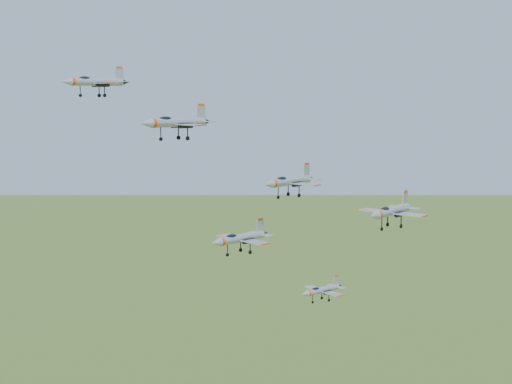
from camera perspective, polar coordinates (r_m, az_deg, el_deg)
jet_lead at (r=116.15m, az=-12.75°, el=8.60°), size 11.56×9.52×3.09m
jet_left_high at (r=110.75m, az=-6.41°, el=5.57°), size 13.33×11.00×3.56m
jet_right_high at (r=99.13m, az=2.66°, el=0.87°), size 10.84×9.09×2.90m
jet_left_low at (r=123.86m, az=-1.29°, el=-3.70°), size 13.58×11.28×3.63m
jet_right_low at (r=117.31m, az=10.74°, el=-1.51°), size 13.48×11.38×3.63m
jet_trail at (r=136.76m, az=5.27°, el=-7.80°), size 10.66×8.74×2.86m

